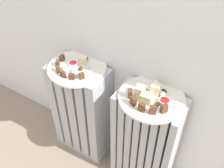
{
  "coord_description": "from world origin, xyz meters",
  "views": [
    {
      "loc": [
        0.48,
        -0.5,
        1.43
      ],
      "look_at": [
        0.0,
        0.28,
        0.61
      ],
      "focal_mm": 42.15,
      "sensor_mm": 36.0,
      "label": 1
    }
  ],
  "objects_px": {
    "radiator_right": "(145,141)",
    "jam_bowl_left": "(73,64)",
    "plate_right": "(152,98)",
    "plate_left": "(77,68)",
    "jam_bowl_right": "(165,101)",
    "radiator_left": "(82,111)",
    "fork": "(83,71)"
  },
  "relations": [
    {
      "from": "radiator_right",
      "to": "jam_bowl_left",
      "type": "distance_m",
      "value": 0.54
    },
    {
      "from": "radiator_right",
      "to": "plate_right",
      "type": "bearing_deg",
      "value": 90.0
    },
    {
      "from": "plate_left",
      "to": "jam_bowl_right",
      "type": "xyz_separation_m",
      "value": [
        0.47,
        -0.01,
        0.02
      ]
    },
    {
      "from": "radiator_right",
      "to": "jam_bowl_right",
      "type": "distance_m",
      "value": 0.34
    },
    {
      "from": "radiator_right",
      "to": "jam_bowl_right",
      "type": "bearing_deg",
      "value": -8.42
    },
    {
      "from": "plate_right",
      "to": "jam_bowl_left",
      "type": "xyz_separation_m",
      "value": [
        -0.43,
        -0.0,
        0.02
      ]
    },
    {
      "from": "radiator_left",
      "to": "jam_bowl_left",
      "type": "relative_size",
      "value": 13.34
    },
    {
      "from": "jam_bowl_left",
      "to": "jam_bowl_right",
      "type": "bearing_deg",
      "value": -0.67
    },
    {
      "from": "radiator_left",
      "to": "plate_right",
      "type": "relative_size",
      "value": 2.08
    },
    {
      "from": "jam_bowl_left",
      "to": "fork",
      "type": "height_order",
      "value": "jam_bowl_left"
    },
    {
      "from": "radiator_right",
      "to": "plate_left",
      "type": "distance_m",
      "value": 0.52
    },
    {
      "from": "plate_left",
      "to": "jam_bowl_left",
      "type": "relative_size",
      "value": 6.4
    },
    {
      "from": "jam_bowl_right",
      "to": "fork",
      "type": "xyz_separation_m",
      "value": [
        -0.42,
        -0.01,
        -0.01
      ]
    },
    {
      "from": "plate_left",
      "to": "plate_right",
      "type": "relative_size",
      "value": 1.0
    },
    {
      "from": "radiator_left",
      "to": "fork",
      "type": "bearing_deg",
      "value": -16.35
    },
    {
      "from": "jam_bowl_left",
      "to": "jam_bowl_right",
      "type": "distance_m",
      "value": 0.49
    },
    {
      "from": "radiator_right",
      "to": "plate_right",
      "type": "height_order",
      "value": "plate_right"
    },
    {
      "from": "plate_left",
      "to": "jam_bowl_right",
      "type": "height_order",
      "value": "jam_bowl_right"
    },
    {
      "from": "radiator_right",
      "to": "plate_right",
      "type": "relative_size",
      "value": 2.08
    },
    {
      "from": "jam_bowl_left",
      "to": "fork",
      "type": "bearing_deg",
      "value": -8.84
    },
    {
      "from": "radiator_right",
      "to": "radiator_left",
      "type": "bearing_deg",
      "value": 180.0
    },
    {
      "from": "jam_bowl_left",
      "to": "fork",
      "type": "xyz_separation_m",
      "value": [
        0.07,
        -0.01,
        -0.01
      ]
    },
    {
      "from": "radiator_right",
      "to": "jam_bowl_right",
      "type": "height_order",
      "value": "jam_bowl_right"
    },
    {
      "from": "plate_right",
      "to": "fork",
      "type": "xyz_separation_m",
      "value": [
        -0.36,
        -0.01,
        0.01
      ]
    },
    {
      "from": "plate_right",
      "to": "fork",
      "type": "relative_size",
      "value": 2.76
    },
    {
      "from": "jam_bowl_left",
      "to": "jam_bowl_right",
      "type": "relative_size",
      "value": 0.97
    },
    {
      "from": "radiator_left",
      "to": "radiator_right",
      "type": "xyz_separation_m",
      "value": [
        0.41,
        -0.0,
        -0.0
      ]
    },
    {
      "from": "radiator_left",
      "to": "jam_bowl_right",
      "type": "xyz_separation_m",
      "value": [
        0.47,
        -0.01,
        0.34
      ]
    },
    {
      "from": "jam_bowl_left",
      "to": "jam_bowl_right",
      "type": "xyz_separation_m",
      "value": [
        0.49,
        -0.01,
        0.0
      ]
    },
    {
      "from": "plate_left",
      "to": "plate_right",
      "type": "distance_m",
      "value": 0.41
    },
    {
      "from": "radiator_left",
      "to": "radiator_right",
      "type": "height_order",
      "value": "same"
    },
    {
      "from": "plate_left",
      "to": "fork",
      "type": "distance_m",
      "value": 0.05
    }
  ]
}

